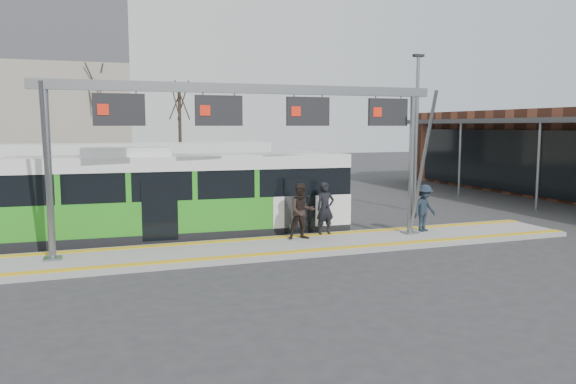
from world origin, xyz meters
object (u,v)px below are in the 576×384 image
at_px(passenger_b, 302,211).
at_px(passenger_c, 424,208).
at_px(hero_bus, 184,196).
at_px(passenger_a, 325,209).
at_px(gantry, 255,117).

xyz_separation_m(passenger_b, passenger_c, (4.77, -0.17, -0.10)).
height_order(hero_bus, passenger_b, hero_bus).
height_order(hero_bus, passenger_a, hero_bus).
distance_m(gantry, hero_bus, 4.47).
relative_size(hero_bus, passenger_a, 6.40).
bearing_deg(passenger_c, gantry, 163.86).
distance_m(hero_bus, passenger_c, 8.83).
bearing_deg(gantry, passenger_c, 1.87).
height_order(passenger_b, passenger_c, passenger_b).
bearing_deg(passenger_b, gantry, -164.22).
bearing_deg(passenger_b, passenger_a, 26.48).
relative_size(gantry, passenger_a, 6.89).
relative_size(gantry, hero_bus, 1.08).
xyz_separation_m(hero_bus, passenger_c, (8.37, -2.76, -0.49)).
bearing_deg(passenger_c, passenger_a, 152.29).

